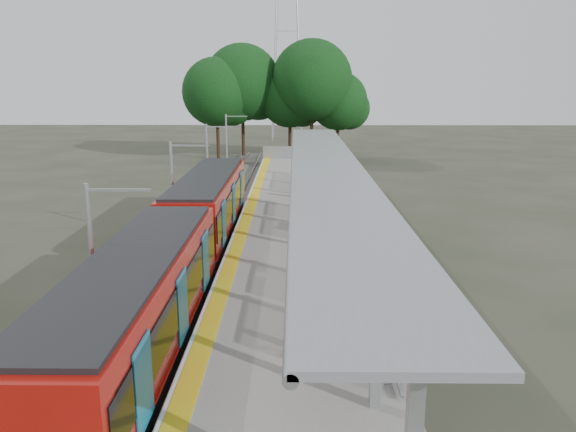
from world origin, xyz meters
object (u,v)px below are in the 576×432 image
(bench_far, at_px, (329,178))
(info_pillar_near, at_px, (342,340))
(train, at_px, (183,240))
(bench_near, at_px, (373,348))
(info_pillar_far, at_px, (321,188))
(bench_mid, at_px, (320,221))
(litter_bin, at_px, (304,216))

(bench_far, relative_size, info_pillar_near, 0.88)
(train, bearing_deg, info_pillar_near, -54.72)
(bench_near, bearing_deg, bench_far, 99.99)
(bench_far, xyz_separation_m, info_pillar_far, (-0.85, -5.93, 0.38))
(train, height_order, bench_far, train)
(train, relative_size, bench_near, 15.57)
(bench_mid, distance_m, bench_far, 13.49)
(train, height_order, bench_near, train)
(bench_mid, height_order, info_pillar_far, info_pillar_far)
(bench_far, height_order, info_pillar_near, info_pillar_near)
(bench_mid, distance_m, info_pillar_far, 7.52)
(bench_mid, relative_size, info_pillar_far, 0.85)
(litter_bin, bearing_deg, info_pillar_near, -87.02)
(train, xyz_separation_m, bench_near, (6.68, -8.66, -0.44))
(train, distance_m, info_pillar_far, 14.16)
(train, xyz_separation_m, litter_bin, (5.10, 6.69, -0.56))
(bench_near, distance_m, info_pillar_far, 21.36)
(litter_bin, bearing_deg, bench_mid, -61.49)
(bench_mid, relative_size, info_pillar_near, 1.08)
(bench_near, xyz_separation_m, bench_far, (0.44, 27.29, -0.14))
(info_pillar_near, relative_size, litter_bin, 1.60)
(bench_mid, distance_m, litter_bin, 1.71)
(bench_far, distance_m, info_pillar_far, 6.00)
(train, distance_m, bench_near, 10.94)
(info_pillar_far, bearing_deg, bench_near, -103.65)
(bench_near, xyz_separation_m, info_pillar_far, (-0.41, 21.35, 0.24))
(train, xyz_separation_m, bench_mid, (5.92, 5.19, -0.47))
(info_pillar_far, height_order, litter_bin, info_pillar_far)
(train, bearing_deg, bench_near, -52.34)
(bench_far, bearing_deg, info_pillar_far, -75.53)
(bench_far, bearing_deg, litter_bin, -76.93)
(bench_mid, distance_m, info_pillar_near, 13.51)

